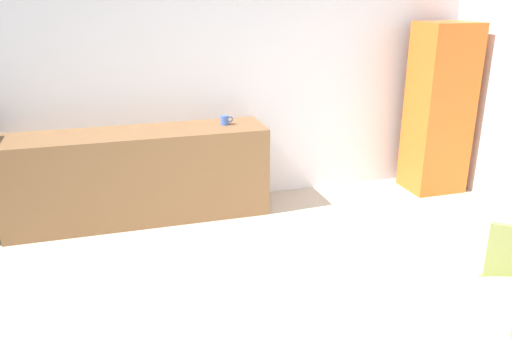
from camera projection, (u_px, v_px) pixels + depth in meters
The scene contains 4 objects.
wall_back at pixel (204, 81), 5.35m from camera, with size 6.00×0.10×2.60m, color silver.
counter_block at pixel (139, 176), 5.11m from camera, with size 2.54×0.60×0.90m, color brown.
locker_cabinet at pixel (439, 109), 5.74m from camera, with size 0.60×0.50×1.87m, color orange.
mug_white at pixel (225, 120), 5.21m from camera, with size 0.13×0.08×0.09m.
Camera 1 is at (-0.99, -2.29, 2.19)m, focal length 36.25 mm.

